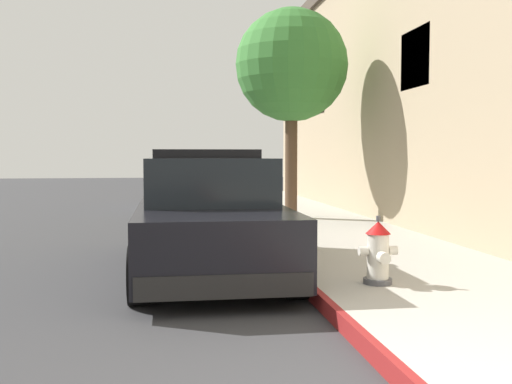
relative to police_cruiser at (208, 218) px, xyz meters
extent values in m
cube|color=#353538|center=(-3.45, 4.98, -0.84)|extent=(32.67, 60.00, 0.20)
cube|color=#ADA89E|center=(2.55, 4.98, -0.66)|extent=(2.98, 60.00, 0.17)
cube|color=maroon|center=(1.02, 4.98, -0.66)|extent=(0.08, 60.00, 0.17)
cube|color=black|center=(4.08, 2.58, 2.66)|extent=(0.06, 1.30, 1.10)
cube|color=black|center=(4.08, 9.70, 2.66)|extent=(0.06, 1.30, 1.10)
cube|color=black|center=(0.00, -0.04, -0.16)|extent=(1.84, 4.80, 0.76)
cube|color=black|center=(0.00, 0.11, 0.52)|extent=(1.64, 2.50, 0.60)
cube|color=black|center=(0.00, -2.38, -0.42)|extent=(1.76, 0.16, 0.24)
cube|color=black|center=(0.00, 2.30, -0.42)|extent=(1.76, 0.16, 0.24)
cylinder|color=black|center=(-0.86, 1.66, -0.42)|extent=(0.22, 0.64, 0.64)
cylinder|color=black|center=(0.86, 1.66, -0.42)|extent=(0.22, 0.64, 0.64)
cylinder|color=black|center=(-0.86, -1.74, -0.42)|extent=(0.22, 0.64, 0.64)
cylinder|color=black|center=(0.86, -1.74, -0.42)|extent=(0.22, 0.64, 0.64)
cube|color=black|center=(0.00, 0.06, 0.88)|extent=(1.48, 0.20, 0.12)
cube|color=red|center=(-0.35, 0.06, 0.88)|extent=(0.44, 0.18, 0.11)
cube|color=#1E33E0|center=(0.35, 0.06, 0.88)|extent=(0.44, 0.18, 0.11)
cube|color=#B2B5BA|center=(0.00, 10.21, -0.16)|extent=(1.84, 4.80, 0.76)
cube|color=black|center=(0.00, 10.36, 0.52)|extent=(1.64, 2.50, 0.60)
cube|color=black|center=(0.00, 7.87, -0.42)|extent=(1.76, 0.16, 0.24)
cube|color=black|center=(0.00, 12.55, -0.42)|extent=(1.76, 0.16, 0.24)
cylinder|color=black|center=(-0.86, 11.91, -0.42)|extent=(0.22, 0.64, 0.64)
cylinder|color=black|center=(0.86, 11.91, -0.42)|extent=(0.22, 0.64, 0.64)
cylinder|color=black|center=(-0.86, 8.51, -0.42)|extent=(0.22, 0.64, 0.64)
cylinder|color=black|center=(0.86, 8.51, -0.42)|extent=(0.22, 0.64, 0.64)
cylinder|color=#4C4C51|center=(1.77, -1.84, -0.55)|extent=(0.32, 0.32, 0.06)
cylinder|color=silver|center=(1.77, -1.84, -0.27)|extent=(0.24, 0.24, 0.50)
cone|color=red|center=(1.77, -1.84, 0.05)|extent=(0.28, 0.28, 0.14)
cylinder|color=#4C4C51|center=(1.77, -1.84, 0.15)|extent=(0.05, 0.05, 0.06)
cylinder|color=silver|center=(1.60, -1.84, -0.21)|extent=(0.10, 0.10, 0.10)
cylinder|color=silver|center=(1.94, -1.84, -0.21)|extent=(0.10, 0.10, 0.10)
cylinder|color=silver|center=(1.77, -2.02, -0.26)|extent=(0.13, 0.12, 0.13)
cylinder|color=brown|center=(2.25, 5.22, 0.71)|extent=(0.28, 0.28, 2.57)
sphere|color=#387A33|center=(2.25, 5.22, 2.89)|extent=(2.54, 2.54, 2.54)
camera|label=1|loc=(-0.55, -8.17, 0.86)|focal=41.99mm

